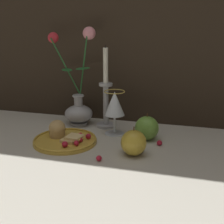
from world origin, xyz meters
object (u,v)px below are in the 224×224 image
at_px(apple_beside_vase, 147,128).
at_px(apple_near_glass, 134,143).
at_px(candlestick, 106,99).
at_px(plate_with_pastries, 64,137).
at_px(vase, 78,100).
at_px(wine_glass, 115,105).

height_order(apple_beside_vase, apple_near_glass, apple_beside_vase).
bearing_deg(candlestick, plate_with_pastries, -116.28).
bearing_deg(vase, apple_beside_vase, -17.81).
xyz_separation_m(wine_glass, apple_beside_vase, (0.12, -0.02, -0.07)).
bearing_deg(vase, wine_glass, -22.49).
distance_m(plate_with_pastries, apple_beside_vase, 0.29).
distance_m(plate_with_pastries, wine_glass, 0.21).
xyz_separation_m(apple_beside_vase, apple_near_glass, (-0.02, -0.14, -0.00)).
height_order(vase, candlestick, vase).
relative_size(vase, apple_near_glass, 4.10).
height_order(candlestick, apple_beside_vase, candlestick).
distance_m(vase, candlestick, 0.11).
relative_size(apple_beside_vase, apple_near_glass, 1.04).
xyz_separation_m(vase, plate_with_pastries, (0.02, -0.19, -0.08)).
xyz_separation_m(vase, wine_glass, (0.17, -0.07, 0.01)).
bearing_deg(plate_with_pastries, apple_beside_vase, 20.29).
height_order(plate_with_pastries, wine_glass, wine_glass).
distance_m(apple_beside_vase, apple_near_glass, 0.14).
xyz_separation_m(candlestick, apple_beside_vase, (0.17, -0.09, -0.07)).
relative_size(candlestick, apple_near_glass, 3.41).
relative_size(plate_with_pastries, wine_glass, 1.35).
relative_size(vase, plate_with_pastries, 1.75).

